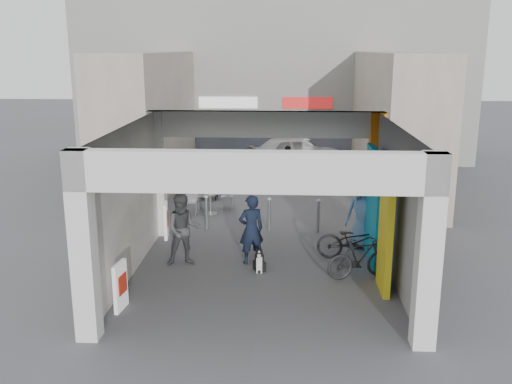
# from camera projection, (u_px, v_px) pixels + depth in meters

# --- Properties ---
(ground) EXTENTS (90.00, 90.00, 0.00)m
(ground) POSITION_uv_depth(u_px,v_px,m) (262.00, 261.00, 14.17)
(ground) COLOR #515155
(ground) RESTS_ON ground
(arcade_canopy) EXTENTS (6.40, 6.45, 6.40)m
(arcade_canopy) POSITION_uv_depth(u_px,v_px,m) (285.00, 179.00, 12.78)
(arcade_canopy) COLOR silver
(arcade_canopy) RESTS_ON ground
(far_building) EXTENTS (18.00, 4.08, 8.00)m
(far_building) POSITION_uv_depth(u_px,v_px,m) (274.00, 73.00, 26.73)
(far_building) COLOR white
(far_building) RESTS_ON ground
(plaza_bldg_left) EXTENTS (2.00, 9.00, 5.00)m
(plaza_bldg_left) POSITION_uv_depth(u_px,v_px,m) (149.00, 122.00, 21.04)
(plaza_bldg_left) COLOR #AEA190
(plaza_bldg_left) RESTS_ON ground
(plaza_bldg_right) EXTENTS (2.00, 9.00, 5.00)m
(plaza_bldg_right) POSITION_uv_depth(u_px,v_px,m) (395.00, 123.00, 20.59)
(plaza_bldg_right) COLOR #AEA190
(plaza_bldg_right) RESTS_ON ground
(bollard_left) EXTENTS (0.09, 0.09, 0.98)m
(bollard_left) POSITION_uv_depth(u_px,v_px,m) (207.00, 213.00, 16.56)
(bollard_left) COLOR #97999F
(bollard_left) RESTS_ON ground
(bollard_center) EXTENTS (0.09, 0.09, 0.94)m
(bollard_center) POSITION_uv_depth(u_px,v_px,m) (269.00, 215.00, 16.46)
(bollard_center) COLOR #97999F
(bollard_center) RESTS_ON ground
(bollard_right) EXTENTS (0.09, 0.09, 0.95)m
(bollard_right) POSITION_uv_depth(u_px,v_px,m) (318.00, 217.00, 16.26)
(bollard_right) COLOR #97999F
(bollard_right) RESTS_ON ground
(advert_board_near) EXTENTS (0.16, 0.56, 1.00)m
(advert_board_near) POSITION_uv_depth(u_px,v_px,m) (121.00, 286.00, 11.45)
(advert_board_near) COLOR white
(advert_board_near) RESTS_ON ground
(advert_board_far) EXTENTS (0.17, 0.56, 1.00)m
(advert_board_far) POSITION_uv_depth(u_px,v_px,m) (166.00, 220.00, 15.80)
(advert_board_far) COLOR white
(advert_board_far) RESTS_ON ground
(cafe_set) EXTENTS (1.45, 1.17, 0.88)m
(cafe_set) POSITION_uv_depth(u_px,v_px,m) (208.00, 202.00, 18.45)
(cafe_set) COLOR #A6A6AB
(cafe_set) RESTS_ON ground
(produce_stand) EXTENTS (1.08, 0.59, 0.71)m
(produce_stand) POSITION_uv_depth(u_px,v_px,m) (203.00, 191.00, 19.92)
(produce_stand) COLOR black
(produce_stand) RESTS_ON ground
(crate_stack) EXTENTS (0.48, 0.39, 0.56)m
(crate_stack) POSITION_uv_depth(u_px,v_px,m) (291.00, 177.00, 22.12)
(crate_stack) COLOR #1A5D23
(crate_stack) RESTS_ON ground
(border_collie) EXTENTS (0.22, 0.44, 0.61)m
(border_collie) POSITION_uv_depth(u_px,v_px,m) (259.00, 262.00, 13.46)
(border_collie) COLOR black
(border_collie) RESTS_ON ground
(man_with_dog) EXTENTS (0.74, 0.62, 1.73)m
(man_with_dog) POSITION_uv_depth(u_px,v_px,m) (251.00, 230.00, 13.85)
(man_with_dog) COLOR black
(man_with_dog) RESTS_ON ground
(man_back_turned) EXTENTS (1.00, 0.85, 1.78)m
(man_back_turned) POSITION_uv_depth(u_px,v_px,m) (184.00, 230.00, 13.75)
(man_back_turned) COLOR #404042
(man_back_turned) RESTS_ON ground
(man_elderly) EXTENTS (1.04, 0.84, 1.84)m
(man_elderly) POSITION_uv_depth(u_px,v_px,m) (363.00, 214.00, 14.93)
(man_elderly) COLOR #5D86B5
(man_elderly) RESTS_ON ground
(man_crates) EXTENTS (1.03, 0.59, 1.66)m
(man_crates) POSITION_uv_depth(u_px,v_px,m) (288.00, 168.00, 21.11)
(man_crates) COLOR black
(man_crates) RESTS_ON ground
(bicycle_front) EXTENTS (1.96, 0.89, 0.99)m
(bicycle_front) POSITION_uv_depth(u_px,v_px,m) (355.00, 241.00, 14.15)
(bicycle_front) COLOR black
(bicycle_front) RESTS_ON ground
(bicycle_rear) EXTENTS (1.66, 0.92, 0.96)m
(bicycle_rear) POSITION_uv_depth(u_px,v_px,m) (360.00, 258.00, 13.03)
(bicycle_rear) COLOR black
(bicycle_rear) RESTS_ON ground
(white_van) EXTENTS (4.53, 2.94, 1.43)m
(white_van) POSITION_uv_depth(u_px,v_px,m) (296.00, 151.00, 25.08)
(white_van) COLOR white
(white_van) RESTS_ON ground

